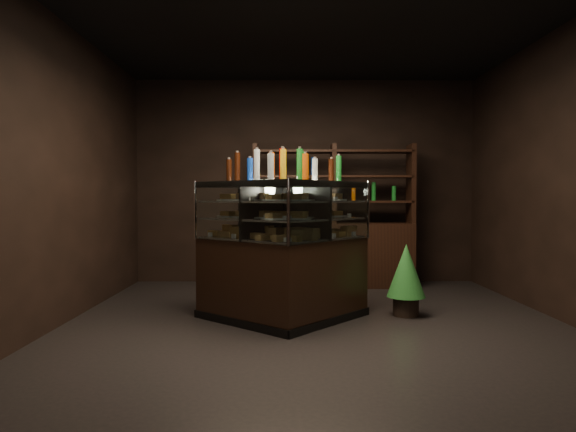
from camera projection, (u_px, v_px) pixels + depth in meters
name	position (u px, v px, depth m)	size (l,w,h in m)	color
ground	(315.00, 321.00, 5.20)	(5.00, 5.00, 0.00)	black
room_shell	(315.00, 129.00, 5.13)	(5.02, 5.02, 3.01)	black
display_case	(284.00, 274.00, 5.19)	(1.86, 1.41, 1.43)	black
food_display	(284.00, 215.00, 5.17)	(1.46, 0.99, 0.44)	#D5944C
bottles_top	(284.00, 167.00, 5.16)	(1.29, 0.85, 0.30)	yellow
potted_conifer	(406.00, 269.00, 5.43)	(0.41, 0.41, 0.87)	black
back_shelving	(333.00, 243.00, 7.23)	(2.25, 0.45, 2.00)	black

